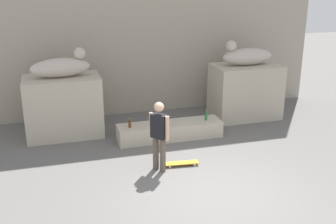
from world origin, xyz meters
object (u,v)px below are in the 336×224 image
(statue_reclining_right, at_px, (246,56))
(skater, at_px, (159,133))
(bottle_green, at_px, (206,116))
(statue_reclining_left, at_px, (62,67))
(bottle_brown, at_px, (130,124))
(skateboard, at_px, (182,163))

(statue_reclining_right, bearing_deg, skater, 40.29)
(statue_reclining_right, distance_m, bottle_green, 2.49)
(bottle_green, bearing_deg, statue_reclining_right, 34.03)
(statue_reclining_right, xyz_separation_m, bottle_green, (-1.71, -1.15, -1.40))
(statue_reclining_left, height_order, skater, statue_reclining_left)
(bottle_brown, bearing_deg, statue_reclining_right, 16.08)
(skateboard, xyz_separation_m, bottle_green, (1.24, 1.66, 0.50))
(skater, height_order, skateboard, skater)
(skater, bearing_deg, bottle_green, -85.56)
(statue_reclining_right, distance_m, skater, 4.68)
(skater, bearing_deg, skateboard, -122.10)
(bottle_green, relative_size, bottle_brown, 1.04)
(bottle_green, xyz_separation_m, bottle_brown, (-2.17, 0.04, -0.01))
(statue_reclining_right, relative_size, skateboard, 1.97)
(skater, distance_m, skateboard, 1.04)
(statue_reclining_left, relative_size, bottle_green, 5.81)
(statue_reclining_left, height_order, statue_reclining_right, same)
(statue_reclining_left, bearing_deg, skater, -61.67)
(skater, relative_size, bottle_green, 5.88)
(bottle_green, distance_m, bottle_brown, 2.17)
(bottle_brown, bearing_deg, skater, -78.82)
(skater, height_order, bottle_green, skater)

